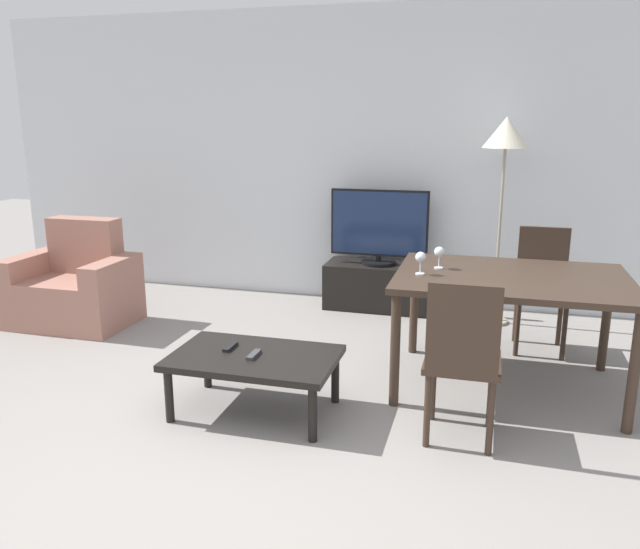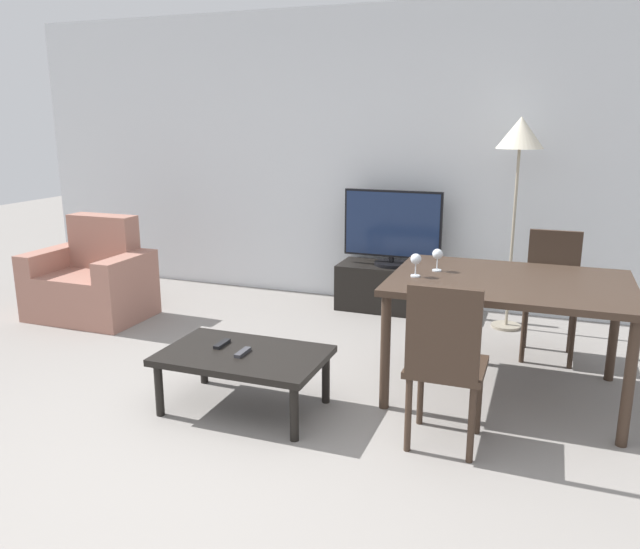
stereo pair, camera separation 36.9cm
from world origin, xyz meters
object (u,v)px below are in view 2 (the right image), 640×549
object	(u,v)px
dining_chair_near	(445,359)
dining_chair_far	(551,288)
tv	(392,228)
floor_lamp	(520,143)
armchair	(92,283)
coffee_table	(244,359)
wine_glass_center	(437,255)
wine_glass_left	(416,261)
dining_table	(509,291)
remote_secondary	(243,352)
remote_primary	(222,344)
tv_stand	(391,287)

from	to	relation	value
dining_chair_near	dining_chair_far	bearing A→B (deg)	73.23
tv	floor_lamp	xyz separation A→B (m)	(1.04, -0.16, 0.77)
dining_chair_near	armchair	bearing A→B (deg)	159.33
coffee_table	wine_glass_center	bearing A→B (deg)	40.50
wine_glass_left	wine_glass_center	size ratio (longest dim) A/B	1.00
dining_table	remote_secondary	xyz separation A→B (m)	(-1.44, -0.79, -0.31)
floor_lamp	wine_glass_center	xyz separation A→B (m)	(-0.39, -1.29, -0.67)
armchair	tv	bearing A→B (deg)	24.63
tv	remote_secondary	world-z (taller)	tv
coffee_table	dining_chair_far	xyz separation A→B (m)	(1.70, 1.61, 0.19)
dining_chair_near	wine_glass_center	xyz separation A→B (m)	(-0.21, 0.90, 0.34)
coffee_table	remote_primary	distance (m)	0.19
wine_glass_center	wine_glass_left	bearing A→B (deg)	-117.28
tv_stand	wine_glass_left	size ratio (longest dim) A/B	6.52
armchair	tv	distance (m)	2.70
dining_chair_far	wine_glass_center	bearing A→B (deg)	-132.97
armchair	coffee_table	bearing A→B (deg)	-29.37
coffee_table	armchair	bearing A→B (deg)	150.63
wine_glass_center	dining_table	bearing A→B (deg)	-8.28
dining_table	wine_glass_left	xyz separation A→B (m)	(-0.56, -0.13, 0.18)
armchair	wine_glass_center	bearing A→B (deg)	-6.29
armchair	remote_secondary	size ratio (longest dim) A/B	6.59
dining_table	wine_glass_left	size ratio (longest dim) A/B	9.83
tv_stand	floor_lamp	world-z (taller)	floor_lamp
tv_stand	wine_glass_center	distance (m)	1.72
tv_stand	remote_secondary	xyz separation A→B (m)	(-0.32, -2.31, 0.16)
dining_chair_near	remote_primary	world-z (taller)	dining_chair_near
tv_stand	dining_chair_near	size ratio (longest dim) A/B	1.04
dining_chair_near	wine_glass_left	world-z (taller)	dining_chair_near
coffee_table	remote_primary	world-z (taller)	remote_primary
wine_glass_left	wine_glass_center	world-z (taller)	same
tv_stand	floor_lamp	size ratio (longest dim) A/B	0.55
floor_lamp	wine_glass_left	xyz separation A→B (m)	(-0.49, -1.48, -0.67)
coffee_table	dining_table	bearing A→B (deg)	28.11
remote_primary	remote_secondary	distance (m)	0.20
dining_table	remote_primary	world-z (taller)	dining_table
tv_stand	remote_secondary	world-z (taller)	tv_stand
remote_secondary	tv	bearing A→B (deg)	82.10
dining_table	remote_secondary	bearing A→B (deg)	-151.05
armchair	dining_table	bearing A→B (deg)	-6.55
dining_chair_far	remote_primary	bearing A→B (deg)	-140.48
coffee_table	remote_primary	bearing A→B (deg)	161.14
floor_lamp	wine_glass_left	bearing A→B (deg)	-108.25
dining_chair_far	remote_secondary	xyz separation A→B (m)	(-1.69, -1.63, -0.14)
remote_primary	wine_glass_left	distance (m)	1.30
dining_chair_far	dining_table	bearing A→B (deg)	-106.77
tv	armchair	bearing A→B (deg)	-155.37
dining_table	wine_glass_center	xyz separation A→B (m)	(-0.46, 0.07, 0.18)
remote_secondary	dining_chair_far	bearing A→B (deg)	43.97
floor_lamp	remote_primary	size ratio (longest dim) A/B	11.52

